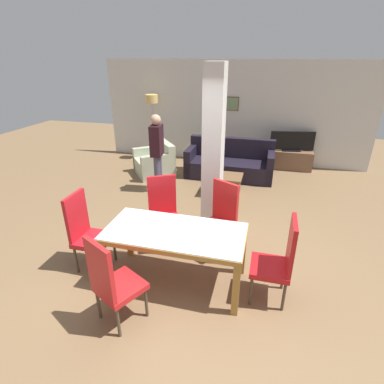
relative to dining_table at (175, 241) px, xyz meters
name	(u,v)px	position (x,y,z in m)	size (l,w,h in m)	color
ground_plane	(176,279)	(0.00, 0.00, -0.62)	(18.00, 18.00, 0.00)	brown
back_wall	(232,113)	(0.00, 5.22, 0.73)	(7.20, 0.09, 2.70)	silver
divider_pillar	(213,152)	(0.17, 1.57, 0.73)	(0.31, 0.39, 2.70)	silver
dining_table	(175,241)	(0.00, 0.00, 0.00)	(1.77, 0.86, 0.78)	#A27333
dining_chair_head_right	(279,259)	(1.28, 0.00, -0.03)	(0.46, 0.46, 1.12)	red
dining_chair_near_left	(112,281)	(-0.44, -0.84, -0.03)	(0.62, 0.62, 1.12)	red
dining_chair_far_left	(164,210)	(-0.44, 0.82, -0.03)	(0.62, 0.62, 1.12)	red
dining_chair_head_left	(86,230)	(-1.28, 0.00, -0.03)	(0.46, 0.46, 1.12)	red
dining_chair_far_right	(220,217)	(0.44, 0.82, -0.03)	(0.62, 0.62, 1.12)	red
sofa	(230,164)	(0.15, 4.02, -0.31)	(2.11, 0.88, 0.91)	black
armchair	(156,163)	(-1.69, 3.68, -0.34)	(1.23, 1.24, 0.80)	#B3BA9D
coffee_table	(224,185)	(0.19, 2.90, -0.39)	(0.75, 0.55, 0.44)	brown
bottle	(215,170)	(-0.03, 2.90, -0.09)	(0.07, 0.07, 0.25)	#194C23
tv_stand	(290,160)	(1.62, 4.94, -0.37)	(1.13, 0.40, 0.50)	brown
tv_screen	(292,142)	(1.62, 4.94, 0.13)	(1.11, 0.28, 0.51)	black
floor_lamp	(152,105)	(-2.17, 4.86, 0.91)	(0.33, 0.33, 1.81)	#B7B7BC
standing_person	(157,148)	(-1.26, 2.76, 0.35)	(0.26, 0.40, 1.68)	#47435B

